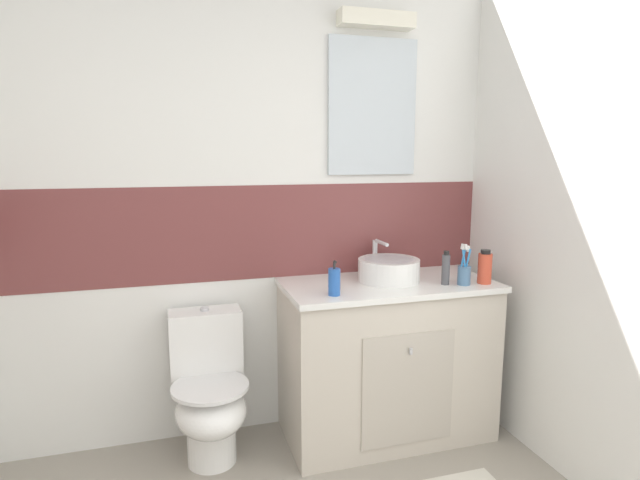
{
  "coord_description": "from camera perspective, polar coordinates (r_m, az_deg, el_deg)",
  "views": [
    {
      "loc": [
        -0.44,
        -0.28,
        1.51
      ],
      "look_at": [
        0.16,
        1.76,
        1.16
      ],
      "focal_mm": 28.86,
      "sensor_mm": 36.0,
      "label": 1
    }
  ],
  "objects": [
    {
      "name": "wall_back_tiled",
      "position": [
        2.78,
        -7.14,
        4.23
      ],
      "size": [
        3.2,
        0.2,
        2.5
      ],
      "color": "white",
      "rests_on": "ground_plane"
    },
    {
      "name": "soap_dispenser",
      "position": [
        2.44,
        1.59,
        -4.64
      ],
      "size": [
        0.06,
        0.06,
        0.17
      ],
      "color": "#2659B2",
      "rests_on": "vanity_cabinet"
    },
    {
      "name": "deodorant_spray_can",
      "position": [
        2.71,
        13.77,
        -3.11
      ],
      "size": [
        0.04,
        0.04,
        0.17
      ],
      "color": "#4C4C51",
      "rests_on": "vanity_cabinet"
    },
    {
      "name": "toilet",
      "position": [
        2.7,
        -12.16,
        -16.22
      ],
      "size": [
        0.37,
        0.5,
        0.74
      ],
      "color": "white",
      "rests_on": "ground_plane"
    },
    {
      "name": "mouthwash_bottle",
      "position": [
        2.79,
        17.81,
        -2.92
      ],
      "size": [
        0.07,
        0.07,
        0.18
      ],
      "color": "#D84C33",
      "rests_on": "vanity_cabinet"
    },
    {
      "name": "sink_basin",
      "position": [
        2.74,
        7.61,
        -3.21
      ],
      "size": [
        0.32,
        0.37,
        0.2
      ],
      "color": "white",
      "rests_on": "vanity_cabinet"
    },
    {
      "name": "toothbrush_cup",
      "position": [
        2.73,
        15.69,
        -3.56
      ],
      "size": [
        0.07,
        0.07,
        0.22
      ],
      "color": "#4C7299",
      "rests_on": "vanity_cabinet"
    },
    {
      "name": "vanity_cabinet",
      "position": [
        2.86,
        7.36,
        -12.87
      ],
      "size": [
        1.1,
        0.56,
        0.85
      ],
      "color": "beige",
      "rests_on": "ground_plane"
    }
  ]
}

